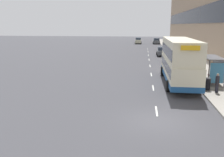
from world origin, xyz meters
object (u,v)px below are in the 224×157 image
at_px(double_decker_bus_near, 179,60).
at_px(litter_bin, 207,84).
at_px(bus_shelter, 214,65).
at_px(car_0, 162,51).
at_px(car_2, 156,41).
at_px(pedestrian_at_shelter, 217,83).
at_px(car_1, 138,41).
at_px(pedestrian_1, 221,66).

relative_size(double_decker_bus_near, litter_bin, 10.37).
relative_size(bus_shelter, car_0, 1.08).
distance_m(bus_shelter, litter_bin, 3.33).
bearing_deg(car_2, pedestrian_at_shelter, -87.64).
xyz_separation_m(car_2, pedestrian_at_shelter, (2.28, -55.55, 0.09)).
relative_size(car_1, pedestrian_1, 2.31).
height_order(bus_shelter, car_2, bus_shelter).
xyz_separation_m(double_decker_bus_near, car_1, (-5.05, 52.01, -1.38)).
bearing_deg(car_1, car_0, 99.55).
relative_size(double_decker_bus_near, car_0, 2.80).
distance_m(double_decker_bus_near, car_1, 52.28).
bearing_deg(litter_bin, pedestrian_at_shelter, -52.49).
distance_m(car_1, pedestrian_at_shelter, 56.12).
relative_size(bus_shelter, litter_bin, 4.00).
distance_m(car_0, pedestrian_1, 18.16).
bearing_deg(car_0, litter_bin, -85.17).
height_order(car_0, litter_bin, car_0).
distance_m(car_1, litter_bin, 55.30).
bearing_deg(pedestrian_1, car_1, 102.47).
bearing_deg(double_decker_bus_near, pedestrian_1, 42.18).
distance_m(bus_shelter, car_2, 52.04).
xyz_separation_m(pedestrian_at_shelter, pedestrian_1, (2.72, 8.44, 0.12)).
bearing_deg(litter_bin, car_1, 97.40).
height_order(double_decker_bus_near, pedestrian_at_shelter, double_decker_bus_near).
xyz_separation_m(car_2, litter_bin, (1.71, -54.80, -0.19)).
bearing_deg(pedestrian_1, litter_bin, -113.20).
distance_m(car_1, pedestrian_1, 48.29).
bearing_deg(car_0, car_2, 89.22).
height_order(bus_shelter, pedestrian_at_shelter, bus_shelter).
bearing_deg(pedestrian_at_shelter, bus_shelter, 79.86).
height_order(bus_shelter, litter_bin, bus_shelter).
relative_size(car_0, car_1, 0.92).
xyz_separation_m(double_decker_bus_near, pedestrian_at_shelter, (2.65, -3.58, -1.33)).
bearing_deg(pedestrian_at_shelter, car_0, 95.96).
xyz_separation_m(car_0, car_2, (0.40, 29.78, 0.03)).
distance_m(car_2, pedestrian_at_shelter, 55.60).
distance_m(car_0, car_2, 29.78).
xyz_separation_m(car_0, litter_bin, (2.11, -25.02, -0.16)).
distance_m(car_0, car_1, 30.24).
height_order(car_0, pedestrian_at_shelter, pedestrian_at_shelter).
bearing_deg(bus_shelter, car_2, 93.23).
xyz_separation_m(car_2, pedestrian_1, (5.00, -47.11, 0.21)).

